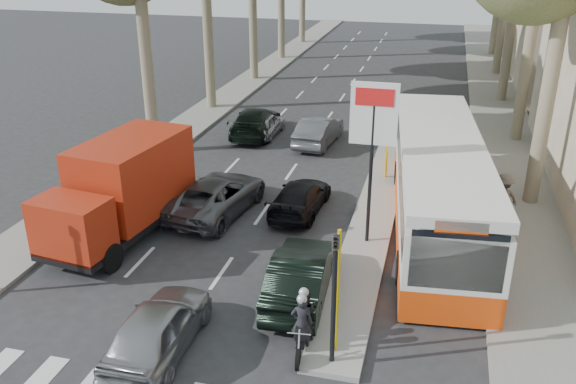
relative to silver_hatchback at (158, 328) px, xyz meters
name	(u,v)px	position (x,y,z in m)	size (l,w,h in m)	color
ground	(227,313)	(1.10, 2.00, -0.70)	(120.00, 120.00, 0.00)	#28282B
sidewalk_right	(497,104)	(9.70, 27.00, -0.64)	(3.20, 70.00, 0.12)	gray
median_left	(253,79)	(-6.90, 30.00, -0.64)	(2.40, 64.00, 0.12)	gray
traffic_island	(385,179)	(4.35, 13.00, -0.62)	(1.50, 26.00, 0.16)	gray
billboard	(372,141)	(4.35, 7.00, 3.00)	(1.50, 12.10, 5.60)	yellow
traffic_light_island	(335,279)	(4.35, 0.50, 1.79)	(0.16, 0.41, 3.60)	black
silver_hatchback	(158,328)	(0.00, 0.00, 0.00)	(1.66, 4.12, 1.40)	#9B9CA2
dark_hatchback	(301,275)	(2.90, 3.31, 0.03)	(1.55, 4.45, 1.47)	black
queue_car_a	(216,195)	(-1.50, 8.18, 0.00)	(2.33, 5.06, 1.41)	#52545A
queue_car_b	(300,197)	(1.54, 9.00, -0.11)	(1.67, 4.10, 1.19)	black
queue_car_c	(264,124)	(-2.40, 17.64, -0.08)	(1.46, 3.62, 1.23)	#ABADB3
queue_car_d	(319,131)	(0.60, 17.00, 0.00)	(1.48, 4.25, 1.40)	#54575D
queue_car_e	(255,122)	(-2.90, 17.67, 0.01)	(2.00, 4.92, 1.43)	black
red_truck	(123,188)	(-3.92, 5.68, 1.06)	(3.13, 6.49, 3.33)	black
city_bus	(438,182)	(6.53, 8.98, 1.05)	(3.96, 12.81, 3.32)	#E7440C
motorcycle	(303,321)	(3.48, 1.08, 0.06)	(0.77, 1.98, 1.68)	black
pedestrian_near	(487,198)	(8.30, 9.95, 0.20)	(0.91, 0.45, 1.56)	#413550
pedestrian_far	(502,199)	(8.81, 9.69, 0.35)	(1.20, 0.53, 1.86)	brown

